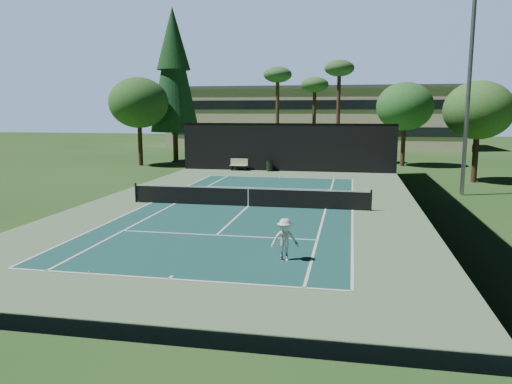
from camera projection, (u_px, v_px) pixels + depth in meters
ground at (248, 206)px, 26.67m from camera, size 160.00×160.00×0.00m
apron_slab at (248, 206)px, 26.67m from camera, size 18.00×32.00×0.01m
court_surface at (248, 206)px, 26.67m from camera, size 10.97×23.77×0.01m
court_lines at (248, 206)px, 26.67m from camera, size 11.07×23.87×0.01m
tennis_net at (248, 196)px, 26.58m from camera, size 12.90×0.10×1.10m
fence at (248, 169)px, 26.41m from camera, size 18.04×32.05×4.03m
player at (285, 240)px, 16.93m from camera, size 1.08×0.82×1.48m
tennis_ball_a at (89, 272)px, 15.79m from camera, size 0.06×0.06×0.06m
tennis_ball_b at (232, 199)px, 28.85m from camera, size 0.06×0.06×0.06m
tennis_ball_c at (307, 202)px, 27.95m from camera, size 0.07×0.07×0.07m
tennis_ball_d at (201, 190)px, 32.03m from camera, size 0.08×0.08×0.08m
park_bench at (239, 164)px, 42.54m from camera, size 1.50×0.45×1.02m
trash_bin at (270, 166)px, 42.01m from camera, size 0.56×0.56×0.95m
pine_tree at (174, 64)px, 48.68m from camera, size 4.80×4.80×15.00m
palm_a at (278, 78)px, 48.98m from camera, size 2.80×2.80×9.32m
palm_b at (315, 88)px, 50.41m from camera, size 2.80×2.80×8.42m
palm_c at (339, 72)px, 46.83m from camera, size 2.80×2.80×9.77m
decid_tree_a at (405, 107)px, 45.26m from camera, size 5.12×5.12×7.62m
decid_tree_b at (478, 110)px, 34.88m from camera, size 4.80×4.80×7.14m
decid_tree_c at (139, 103)px, 45.79m from camera, size 5.44×5.44×8.09m
campus_building at (314, 117)px, 70.56m from camera, size 40.50×12.50×8.30m
light_pole at (469, 87)px, 29.22m from camera, size 0.90×0.25×12.22m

